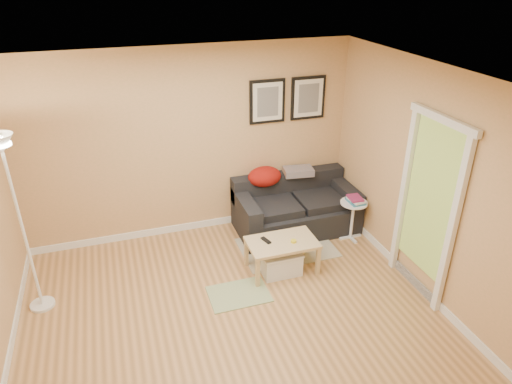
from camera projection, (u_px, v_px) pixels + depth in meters
floor at (233, 317)px, 5.08m from camera, size 4.50×4.50×0.00m
ceiling at (226, 81)px, 3.91m from camera, size 4.50×4.50×0.00m
wall_back at (190, 145)px, 6.19m from camera, size 4.50×0.00×4.50m
wall_front at (317, 369)px, 2.80m from camera, size 4.50×0.00×4.50m
wall_right at (425, 183)px, 5.12m from camera, size 0.00×4.00×4.00m
baseboard_back at (196, 225)px, 6.74m from camera, size 4.50×0.02×0.10m
baseboard_left at (8, 364)px, 4.43m from camera, size 0.02×4.00×0.10m
baseboard_right at (408, 275)px, 5.68m from camera, size 0.02×4.00×0.10m
sofa at (296, 206)px, 6.59m from camera, size 1.70×0.90×0.75m
red_throw at (265, 177)px, 6.54m from camera, size 0.48×0.36×0.28m
plaid_throw at (298, 171)px, 6.68m from camera, size 0.45×0.32×0.10m
framed_print_left at (267, 102)px, 6.25m from camera, size 0.50×0.04×0.60m
framed_print_right at (308, 98)px, 6.41m from camera, size 0.50×0.04×0.60m
area_rug at (287, 248)px, 6.30m from camera, size 1.25×0.85×0.01m
green_runner at (239, 294)px, 5.42m from camera, size 0.70×0.50×0.01m
coffee_table at (282, 256)px, 5.76m from camera, size 0.98×0.79×0.43m
remote_control at (266, 240)px, 5.67m from camera, size 0.09×0.17×0.02m
tape_roll at (294, 241)px, 5.64m from camera, size 0.07×0.07×0.03m
storage_bin at (280, 262)px, 5.75m from camera, size 0.49×0.36×0.30m
side_table at (352, 220)px, 6.40m from camera, size 0.37×0.37×0.57m
book_stack at (356, 200)px, 6.26m from camera, size 0.24×0.29×0.08m
floor_lamp at (23, 232)px, 4.81m from camera, size 0.27×0.27×2.06m
doorway at (426, 212)px, 5.10m from camera, size 0.12×1.01×2.13m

